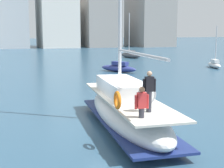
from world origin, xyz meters
TOP-DOWN VIEW (x-y plane):
  - ground_plane at (0.00, 0.00)m, footprint 400.00×400.00m
  - main_sailboat at (0.36, -0.49)m, footprint 3.32×9.79m
  - moored_sloop_near at (16.62, 37.07)m, footprint 2.48×5.62m
  - moored_catamaran at (7.73, 19.59)m, footprint 3.44×4.60m
  - moored_cutter_left at (20.51, 19.42)m, footprint 2.15×4.06m
  - waterfront_buildings at (3.31, 78.76)m, footprint 87.51×21.60m

SIDE VIEW (x-z plane):
  - ground_plane at x=0.00m, z-range 0.00..0.00m
  - moored_cutter_left at x=20.51m, z-range -2.14..3.03m
  - moored_catamaran at x=7.73m, z-range -2.55..3.55m
  - moored_sloop_near at x=16.62m, z-range -3.21..4.36m
  - main_sailboat at x=0.36m, z-range -5.26..7.07m
  - waterfront_buildings at x=3.31m, z-range -3.54..23.93m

